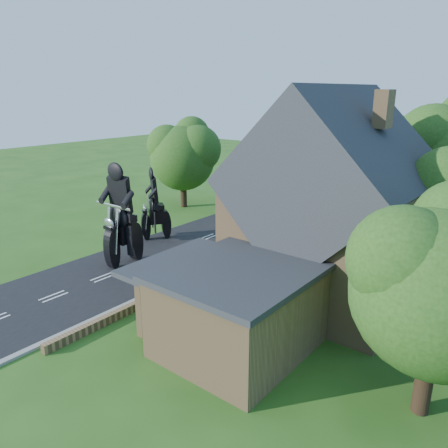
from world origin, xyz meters
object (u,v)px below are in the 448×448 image
Objects in this scene: motorcycle_lead at (124,250)px; motorcycle_follow at (156,228)px; annex at (236,307)px; house at (332,211)px; garden_wall at (220,266)px.

motorcycle_lead is 4.82m from motorcycle_follow.
annex is 10.90m from motorcycle_lead.
annex reaches higher than motorcycle_follow.
house reaches higher than annex.
garden_wall is at bearing 133.84° from annex.
motorcycle_lead is (-10.49, 2.83, -0.85)m from annex.
house reaches higher than garden_wall.
motorcycle_follow reaches higher than garden_wall.
motorcycle_follow is (-12.47, 7.22, -1.01)m from annex.
garden_wall is 5.79m from motorcycle_lead.
motorcycle_lead is at bearing -148.87° from garden_wall.
house is 12.29m from motorcycle_lead.
motorcycle_lead is (-11.11, -3.97, -3.42)m from house.
motorcycle_lead reaches higher than garden_wall.
annex is at bearing -95.24° from house.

